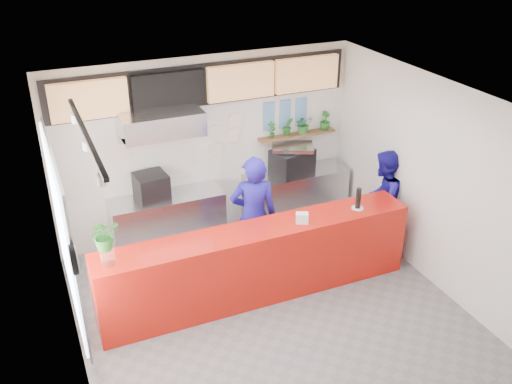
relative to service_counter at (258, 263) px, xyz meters
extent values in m
plane|color=slate|center=(0.00, -0.40, -0.55)|extent=(5.00, 5.00, 0.00)
plane|color=silver|center=(0.00, -0.40, 2.45)|extent=(5.00, 5.00, 0.00)
plane|color=white|center=(0.00, 2.10, 0.95)|extent=(5.00, 0.00, 5.00)
plane|color=white|center=(-2.50, -0.40, 0.95)|extent=(0.00, 5.00, 5.00)
plane|color=white|center=(2.50, -0.40, 0.95)|extent=(0.00, 5.00, 5.00)
cube|color=red|center=(0.00, 0.00, 0.00)|extent=(4.50, 0.60, 1.10)
cube|color=beige|center=(0.00, 2.09, 2.05)|extent=(5.00, 0.02, 0.80)
cube|color=#B2B5BA|center=(-0.80, 1.80, -0.10)|extent=(1.80, 0.60, 0.90)
cube|color=black|center=(-1.02, 1.80, 0.56)|extent=(0.51, 0.51, 0.43)
cube|color=#B2B5BA|center=(-0.80, 1.75, 1.60)|extent=(1.20, 0.70, 0.35)
cube|color=#B2B5BA|center=(-0.80, 1.75, 1.40)|extent=(1.20, 0.69, 0.31)
cube|color=#B2B5BA|center=(1.50, 1.80, -0.10)|extent=(1.80, 0.60, 0.90)
cube|color=black|center=(1.42, 1.80, 0.57)|extent=(0.77, 0.63, 0.43)
cube|color=#B8B9BF|center=(1.42, 1.80, 0.83)|extent=(0.82, 0.71, 0.06)
cube|color=brown|center=(1.60, 2.00, 0.95)|extent=(1.40, 0.18, 0.04)
cube|color=tan|center=(-1.75, 1.98, 2.00)|extent=(1.10, 0.10, 0.55)
cube|color=black|center=(-0.59, 1.98, 2.00)|extent=(1.10, 0.10, 0.55)
cube|color=tan|center=(0.57, 1.98, 2.00)|extent=(1.10, 0.10, 0.55)
cube|color=tan|center=(1.73, 1.98, 2.00)|extent=(1.10, 0.10, 0.55)
cube|color=black|center=(0.00, 2.06, 2.00)|extent=(4.80, 0.04, 0.65)
cube|color=silver|center=(-2.47, -0.10, 1.15)|extent=(0.04, 2.20, 1.90)
cube|color=#B2B5BA|center=(-2.45, -0.10, 1.15)|extent=(0.03, 2.30, 2.00)
cylinder|color=black|center=(-2.46, -1.30, 1.50)|extent=(0.05, 0.30, 0.30)
cylinder|color=white|center=(-2.43, -1.30, 1.50)|extent=(0.02, 0.26, 0.26)
cube|color=black|center=(-2.10, -0.40, 2.39)|extent=(0.05, 2.40, 0.04)
cylinder|color=silver|center=(0.15, 2.07, 1.20)|extent=(0.24, 0.03, 0.24)
cylinder|color=silver|center=(0.45, 2.07, 1.10)|extent=(0.24, 0.03, 0.24)
cylinder|color=silver|center=(0.15, 2.07, 0.90)|extent=(0.24, 0.03, 0.24)
cylinder|color=silver|center=(0.50, 2.07, 1.35)|extent=(0.24, 0.03, 0.24)
cube|color=#598CBF|center=(1.10, 2.08, 1.45)|extent=(0.20, 0.02, 0.25)
cube|color=#598CBF|center=(1.40, 2.08, 1.45)|extent=(0.20, 0.02, 0.25)
cube|color=#598CBF|center=(1.70, 2.08, 1.45)|extent=(0.20, 0.02, 0.25)
cube|color=#598CBF|center=(1.10, 2.08, 1.20)|extent=(0.20, 0.02, 0.25)
cube|color=#598CBF|center=(1.40, 2.08, 1.20)|extent=(0.20, 0.02, 0.25)
cube|color=#598CBF|center=(1.70, 2.08, 1.20)|extent=(0.20, 0.02, 0.25)
imported|color=#1C1590|center=(0.19, 0.60, 0.39)|extent=(0.79, 0.64, 1.89)
imported|color=#1C1590|center=(2.37, 0.49, 0.27)|extent=(1.01, 0.94, 1.64)
imported|color=#256924|center=(1.12, 2.00, 1.11)|extent=(0.15, 0.10, 0.29)
imported|color=#256924|center=(1.42, 2.00, 1.13)|extent=(0.19, 0.16, 0.32)
imported|color=#256924|center=(1.72, 2.00, 1.13)|extent=(0.32, 0.29, 0.33)
imported|color=#256924|center=(2.14, 2.00, 1.14)|extent=(0.21, 0.20, 0.33)
cylinder|color=white|center=(-2.01, -0.05, 0.66)|extent=(0.23, 0.23, 0.22)
imported|color=#256924|center=(-2.01, -0.05, 0.97)|extent=(0.40, 0.36, 0.39)
cube|color=white|center=(0.62, -0.09, 0.62)|extent=(0.20, 0.17, 0.15)
cylinder|color=white|center=(1.55, -0.04, 0.56)|extent=(0.21, 0.21, 0.01)
cylinder|color=black|center=(1.55, -0.04, 0.72)|extent=(0.09, 0.09, 0.30)
camera|label=1|loc=(-2.66, -6.09, 4.49)|focal=40.00mm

